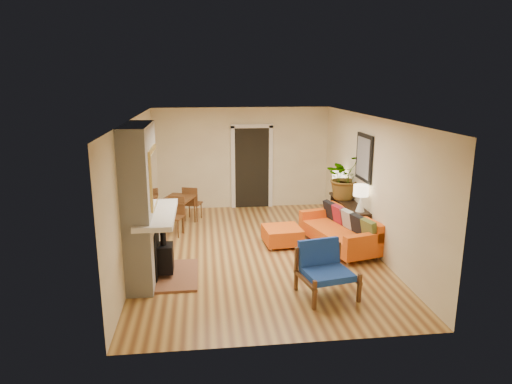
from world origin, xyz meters
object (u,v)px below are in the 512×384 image
Objects in this scene: dining_table at (181,204)px; lamp_far at (339,179)px; houseplant at (345,177)px; blue_chair at (324,266)px; sofa at (342,231)px; lamp_near at (361,195)px; console_table at (348,209)px; ottoman at (282,235)px.

lamp_far is at bearing -2.86° from dining_table.
blue_chair is at bearing -112.60° from houseplant.
sofa is 3.84× the size of lamp_far.
dining_table is 4.00m from lamp_near.
houseplant reaches higher than lamp_far.
lamp_near is at bearing -90.00° from console_table.
console_table is (0.35, 0.71, 0.24)m from sofa.
blue_chair is (-0.90, -1.96, 0.11)m from sofa.
lamp_near is 1.03m from houseplant.
sofa is at bearing -103.15° from lamp_far.
lamp_near is (0.35, 0.00, 0.73)m from sofa.
console_table is 0.71m from houseplant.
lamp_far is 0.55× the size of houseplant.
houseplant is at bearing 27.30° from ottoman.
lamp_near is at bearing 57.53° from blue_chair.
sofa is 0.81m from lamp_near.
sofa is at bearing 65.27° from blue_chair.
houseplant is (-0.01, 0.31, 0.64)m from console_table.
houseplant reaches higher than ottoman.
houseplant is (1.51, 0.78, 1.00)m from ottoman.
sofa is at bearing -115.99° from console_table.
ottoman is 1.76m from lamp_near.
dining_table is 2.91× the size of lamp_near.
houseplant is (-0.01, 1.01, 0.15)m from lamp_near.
dining_table is (-2.36, 3.62, 0.10)m from blue_chair.
console_table is at bearing -14.81° from dining_table.
sofa is 2.16m from blue_chair.
blue_chair is 0.94× the size of houseplant.
blue_chair is 0.50× the size of console_table.
sofa is at bearing -11.50° from ottoman.
ottoman is 2.14m from lamp_far.
houseplant reaches higher than lamp_near.
blue_chair reaches higher than console_table.
lamp_near reaches higher than dining_table.
ottoman is at bearing 171.22° from lamp_near.
blue_chair is 3.32m from houseplant.
sofa is at bearing -179.35° from lamp_near.
console_table is (1.52, 0.47, 0.36)m from ottoman.
lamp_near is at bearing -24.73° from dining_table.
ottoman is (-1.17, 0.24, -0.12)m from sofa.
dining_table is at bearing 123.03° from blue_chair.
ottoman is 0.50× the size of dining_table.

